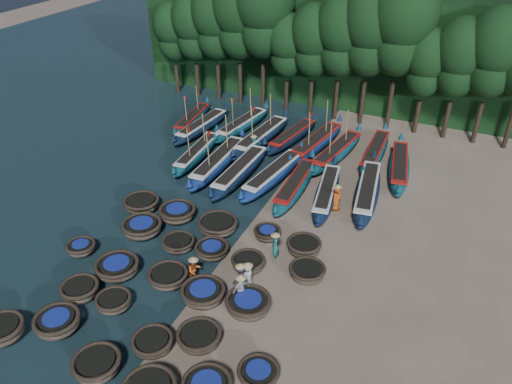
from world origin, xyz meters
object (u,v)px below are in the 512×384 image
at_px(coracle_5, 80,290).
at_px(coracle_10, 81,247).
at_px(coracle_0, 2,330).
at_px(coracle_20, 141,203).
at_px(long_boat_4, 240,171).
at_px(long_boat_16, 375,152).
at_px(coracle_7, 153,343).
at_px(long_boat_15, 337,152).
at_px(coracle_13, 203,293).
at_px(long_boat_3, 218,161).
at_px(coracle_21, 177,212).
at_px(coracle_6, 114,302).
at_px(long_boat_8, 367,191).
at_px(long_boat_14, 317,143).
at_px(coracle_18, 248,262).
at_px(long_boat_17, 399,166).
at_px(fisherman_1, 275,245).
at_px(coracle_2, 97,364).
at_px(coracle_9, 258,374).
at_px(long_boat_9, 192,119).
at_px(coracle_23, 267,233).
at_px(coracle_12, 168,276).
at_px(coracle_15, 142,227).
at_px(fisherman_5, 254,144).
at_px(fisherman_6, 337,197).
at_px(coracle_24, 304,246).
at_px(coracle_16, 178,243).
at_px(long_boat_10, 202,126).
at_px(coracle_1, 57,322).
at_px(fisherman_3, 241,276).
at_px(coracle_8, 199,337).
at_px(long_boat_2, 197,153).
at_px(coracle_22, 218,225).
at_px(long_boat_7, 327,192).
at_px(long_boat_12, 261,137).
at_px(fisherman_2, 194,269).
at_px(long_boat_6, 295,185).
at_px(coracle_11, 117,267).
at_px(coracle_14, 248,304).
at_px(long_boat_13, 292,136).

relative_size(coracle_5, coracle_10, 1.31).
height_order(coracle_0, coracle_20, coracle_0).
bearing_deg(long_boat_4, long_boat_16, 41.57).
relative_size(coracle_7, long_boat_15, 0.27).
relative_size(coracle_13, long_boat_3, 0.28).
bearing_deg(long_boat_4, coracle_21, -101.39).
bearing_deg(coracle_10, coracle_6, -31.96).
xyz_separation_m(coracle_7, long_boat_8, (5.78, 16.25, 0.20)).
xyz_separation_m(long_boat_14, long_boat_16, (4.48, 0.38, -0.04)).
height_order(coracle_18, long_boat_17, long_boat_17).
height_order(coracle_10, fisherman_1, fisherman_1).
height_order(coracle_0, coracle_2, coracle_0).
bearing_deg(coracle_9, long_boat_9, 126.26).
bearing_deg(long_boat_14, coracle_23, -76.22).
height_order(coracle_12, coracle_15, coracle_15).
relative_size(coracle_0, fisherman_5, 1.22).
distance_m(coracle_10, fisherman_6, 15.56).
bearing_deg(coracle_24, coracle_16, -159.03).
distance_m(coracle_16, long_boat_10, 15.57).
height_order(coracle_13, long_boat_14, long_boat_14).
bearing_deg(long_boat_10, coracle_1, -73.13).
bearing_deg(coracle_23, fisherman_3, -84.81).
bearing_deg(coracle_5, coracle_1, -75.92).
bearing_deg(coracle_5, coracle_20, 102.96).
bearing_deg(coracle_8, coracle_0, -158.16).
height_order(coracle_20, coracle_21, coracle_21).
relative_size(long_boat_4, long_boat_8, 0.99).
height_order(coracle_12, long_boat_2, long_boat_2).
xyz_separation_m(coracle_21, long_boat_17, (11.44, 11.37, 0.09)).
xyz_separation_m(coracle_8, coracle_22, (-3.25, 7.96, 0.03)).
relative_size(long_boat_7, fisherman_5, 4.63).
distance_m(long_boat_8, long_boat_16, 5.88).
xyz_separation_m(long_boat_12, fisherman_3, (5.71, -15.67, 0.19)).
distance_m(coracle_0, long_boat_12, 23.27).
xyz_separation_m(coracle_8, fisherman_2, (-2.28, 3.54, 0.40)).
distance_m(coracle_5, long_boat_7, 16.26).
xyz_separation_m(coracle_10, long_boat_6, (8.72, 11.05, 0.17)).
distance_m(coracle_11, coracle_22, 6.40).
relative_size(coracle_8, coracle_11, 0.79).
distance_m(coracle_14, coracle_20, 11.24).
relative_size(coracle_11, long_boat_13, 0.35).
xyz_separation_m(coracle_18, long_boat_6, (-0.42, 8.41, 0.13)).
xyz_separation_m(coracle_7, coracle_15, (-5.48, 6.98, 0.08)).
bearing_deg(coracle_13, fisherman_3, 48.93).
bearing_deg(fisherman_6, fisherman_5, 70.09).
relative_size(coracle_0, coracle_15, 0.72).
xyz_separation_m(coracle_12, long_boat_2, (-5.45, 12.54, 0.09)).
xyz_separation_m(coracle_21, fisherman_1, (6.98, -1.09, 0.47)).
bearing_deg(long_boat_6, coracle_15, -130.80).
bearing_deg(long_boat_16, coracle_12, -111.50).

